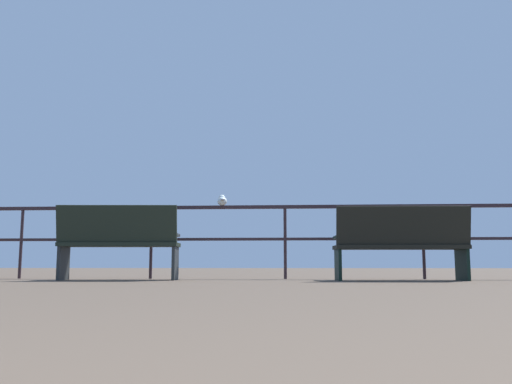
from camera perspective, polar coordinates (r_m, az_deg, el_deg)
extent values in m
cube|color=#2D1F25|center=(7.84, 3.05, -1.57)|extent=(19.43, 0.05, 0.05)
cube|color=#2D1F25|center=(7.80, 3.08, -4.95)|extent=(19.43, 0.04, 0.04)
cylinder|color=#2D1F25|center=(8.74, -23.41, -4.96)|extent=(0.04, 0.04, 1.03)
cylinder|color=#2D1F25|center=(8.05, -10.94, -5.27)|extent=(0.04, 0.04, 1.03)
cylinder|color=#2D1F25|center=(7.80, 3.08, -5.33)|extent=(0.04, 0.04, 1.03)
cylinder|color=#2D1F25|center=(8.03, 17.14, -5.07)|extent=(0.04, 0.04, 1.03)
cube|color=black|center=(7.51, -14.09, -5.39)|extent=(1.59, 0.55, 0.05)
cube|color=black|center=(7.33, -14.40, -3.33)|extent=(1.57, 0.24, 0.51)
cube|color=#242728|center=(7.37, -8.47, -7.31)|extent=(0.07, 0.40, 0.47)
cube|color=#242728|center=(7.55, -8.23, -4.49)|extent=(0.06, 0.31, 0.04)
cube|color=#242728|center=(7.72, -19.55, -6.97)|extent=(0.07, 0.40, 0.47)
cube|color=#242728|center=(7.89, -19.03, -4.28)|extent=(0.06, 0.31, 0.04)
cube|color=black|center=(7.30, 14.81, -5.64)|extent=(1.69, 0.57, 0.05)
cube|color=black|center=(7.09, 15.18, -3.50)|extent=(1.68, 0.20, 0.51)
cube|color=black|center=(7.53, 20.83, -7.06)|extent=(0.06, 0.45, 0.42)
cube|color=black|center=(7.73, 20.21, -4.48)|extent=(0.05, 0.35, 0.04)
cube|color=black|center=(7.16, 8.60, -7.47)|extent=(0.06, 0.45, 0.42)
cube|color=black|center=(7.37, 8.35, -4.73)|extent=(0.05, 0.35, 0.04)
ellipsoid|color=silver|center=(7.91, -3.57, -0.98)|extent=(0.17, 0.25, 0.13)
ellipsoid|color=gray|center=(7.91, -3.56, -0.84)|extent=(0.14, 0.22, 0.04)
sphere|color=silver|center=(8.02, -3.60, -0.66)|extent=(0.10, 0.10, 0.10)
cone|color=yellow|center=(8.09, -3.62, -0.72)|extent=(0.05, 0.06, 0.04)
cube|color=gray|center=(7.78, -3.52, -0.83)|extent=(0.07, 0.09, 0.02)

